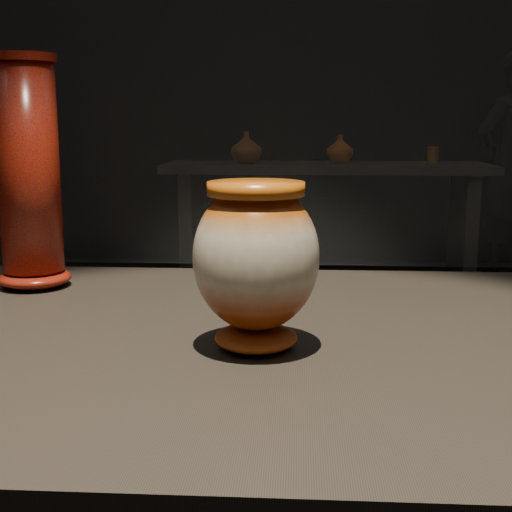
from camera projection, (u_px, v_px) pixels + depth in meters
The scene contains 7 objects.
main_vase at pixel (256, 259), 0.83m from camera, with size 0.15×0.15×0.20m.
tall_vase at pixel (29, 177), 1.13m from camera, with size 0.15×0.15×0.37m.
back_shelf at pixel (326, 206), 4.45m from camera, with size 2.00×0.60×0.90m.
back_vase_left at pixel (246, 148), 4.36m from camera, with size 0.19×0.19×0.19m, color #8A3C14.
back_vase_mid at pixel (340, 149), 4.44m from camera, with size 0.17×0.17×0.17m, color maroon.
back_vase_right at pixel (433, 155), 4.38m from camera, with size 0.07×0.07×0.10m, color #8A3C14.
visitor at pixel (512, 166), 5.16m from camera, with size 0.61×0.40×1.67m, color black.
Camera 1 is at (0.21, -0.87, 1.17)m, focal length 50.00 mm.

